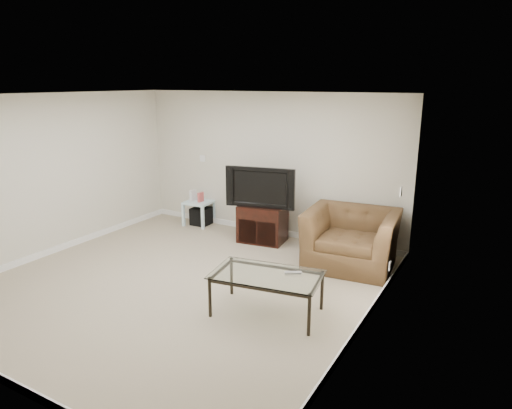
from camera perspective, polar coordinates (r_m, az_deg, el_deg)
The scene contains 18 objects.
floor at distance 6.39m, azimuth -9.39°, elevation -9.70°, with size 5.00×5.00×0.00m, color tan.
ceiling at distance 5.81m, azimuth -10.47°, elevation 13.29°, with size 5.00×5.00×0.00m, color white.
wall_back at distance 8.02m, azimuth 1.49°, elevation 4.99°, with size 5.00×0.02×2.50m, color silver.
wall_left at distance 7.79m, azimuth -24.32°, elevation 3.34°, with size 0.02×5.00×2.50m, color silver.
wall_right at distance 4.84m, azimuth 13.70°, elevation -2.29°, with size 0.02×5.00×2.50m, color silver.
plate_back at distance 8.75m, azimuth -6.69°, elevation 5.75°, with size 0.12×0.02×0.12m, color white.
plate_right_switch at distance 6.35m, azimuth 17.67°, elevation 1.55°, with size 0.02×0.09×0.13m, color white.
plate_right_outlet at distance 6.35m, azimuth 16.39°, elevation -7.36°, with size 0.02×0.08×0.12m, color white.
tv_stand at distance 7.79m, azimuth 0.82°, elevation -2.37°, with size 0.76×0.53×0.64m, color black, non-canonical shape.
dvd_player at distance 7.69m, azimuth 0.71°, elevation -0.95°, with size 0.39×0.27×0.05m, color black.
television at distance 7.59m, azimuth 0.75°, elevation 2.30°, with size 1.10×0.22×0.68m, color black.
side_table at distance 8.79m, azimuth -7.11°, elevation -1.04°, with size 0.48×0.48×0.46m, color #C8E4F8, non-canonical shape.
subwoofer at distance 8.81m, azimuth -6.87°, elevation -1.45°, with size 0.33×0.33×0.33m, color black.
game_console at distance 8.75m, azimuth -7.89°, elevation 1.14°, with size 0.05×0.15×0.21m, color white.
game_case at distance 8.66m, azimuth -6.93°, elevation 0.93°, with size 0.05×0.13×0.18m, color #CC4C4C.
recliner at distance 6.83m, azimuth 11.86°, elevation -3.05°, with size 1.30×0.84×1.14m, color #4B341A.
coffee_table at distance 5.47m, azimuth 1.36°, elevation -11.08°, with size 1.27×0.72×0.50m, color black, non-canonical shape.
remote at distance 5.38m, azimuth 4.66°, elevation -8.50°, with size 0.20×0.06×0.02m, color #B2B2B7.
Camera 1 is at (3.72, -4.46, 2.66)m, focal length 32.00 mm.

